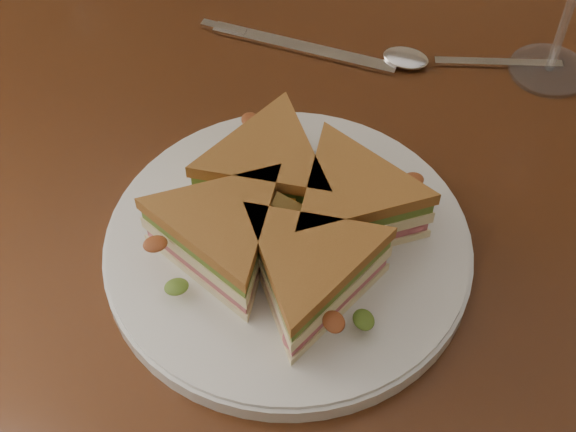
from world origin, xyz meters
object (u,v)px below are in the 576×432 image
Objects in this scene: knife at (290,45)px; sandwich_wedges at (288,220)px; table at (337,229)px; plate at (288,247)px; spoon at (428,60)px.

sandwich_wedges is at bearing -70.44° from knife.
table is 0.18m from sandwich_wedges.
plate is at bearing -70.44° from knife.
knife is (-0.09, 0.25, -0.04)m from sandwich_wedges.
sandwich_wedges is at bearing -118.25° from spoon.
plate reaches higher than knife.
spoon is at bearing 79.13° from plate.
knife is at bearing 109.39° from plate.
spoon is at bearing 76.21° from table.
table is 0.20m from knife.
spoon is 0.83× the size of knife.
spoon is 0.14m from knife.
knife reaches higher than table.
table is at bearing -121.18° from spoon.
table is at bearing -53.80° from knife.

